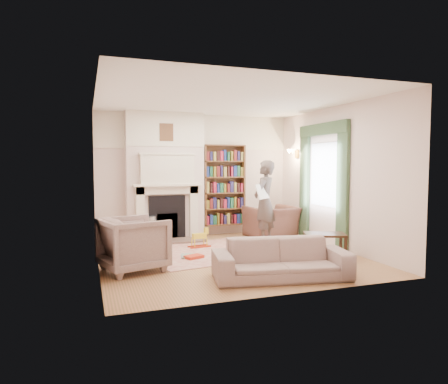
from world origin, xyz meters
name	(u,v)px	position (x,y,z in m)	size (l,w,h in m)	color
floor	(229,256)	(0.00, 0.00, 0.00)	(4.50, 4.50, 0.00)	olive
ceiling	(229,100)	(0.00, 0.00, 2.80)	(4.50, 4.50, 0.00)	white
wall_back	(196,176)	(0.00, 2.25, 1.40)	(4.50, 4.50, 0.00)	beige
wall_front	(289,185)	(0.00, -2.25, 1.40)	(4.50, 4.50, 0.00)	beige
wall_left	(97,181)	(-2.25, 0.00, 1.40)	(4.50, 4.50, 0.00)	beige
wall_right	(336,178)	(2.25, 0.00, 1.40)	(4.50, 4.50, 0.00)	beige
fireplace	(165,177)	(-0.75, 2.05, 1.39)	(1.70, 0.58, 2.80)	beige
bookcase	(224,185)	(0.65, 2.12, 1.18)	(1.00, 0.24, 1.85)	brown
window	(324,175)	(2.23, 0.40, 1.45)	(0.02, 0.90, 1.30)	silver
curtain_left	(343,189)	(2.20, -0.30, 1.20)	(0.07, 0.32, 2.40)	#334C31
curtain_right	(305,185)	(2.20, 1.10, 1.20)	(0.07, 0.32, 2.40)	#334C31
pelmet	(323,129)	(2.19, 0.40, 2.38)	(0.09, 1.70, 0.24)	#334C31
wall_sconce	(289,154)	(2.03, 1.50, 1.90)	(0.20, 0.24, 0.24)	gold
rug	(214,251)	(-0.12, 0.48, 0.01)	(2.61, 2.01, 0.01)	beige
armchair_reading	(271,222)	(1.59, 1.52, 0.35)	(1.07, 0.93, 0.69)	brown
armchair_left	(134,244)	(-1.73, -0.44, 0.42)	(0.90, 0.93, 0.85)	#B8A898
sofa	(281,259)	(0.25, -1.58, 0.29)	(1.96, 0.77, 0.57)	#A09584
man_reading	(265,202)	(1.14, 0.92, 0.87)	(0.64, 0.42, 1.75)	#4E423E
newspaper	(262,192)	(0.99, 0.72, 1.10)	(0.45, 0.02, 0.31)	white
coffee_table	(325,246)	(1.54, -0.72, 0.23)	(0.70, 0.45, 0.45)	#352312
paraffin_heater	(151,229)	(-1.13, 1.79, 0.28)	(0.24, 0.24, 0.55)	#B2B5BB
rocking_horse	(199,238)	(-0.30, 0.88, 0.19)	(0.44, 0.18, 0.39)	yellow
board_game	(190,256)	(-0.68, 0.13, 0.03)	(0.32, 0.32, 0.03)	gold
game_box_lid	(194,257)	(-0.65, 0.01, 0.04)	(0.31, 0.21, 0.05)	red
comic_annuals	(246,258)	(0.21, -0.31, 0.02)	(0.54, 0.68, 0.02)	red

